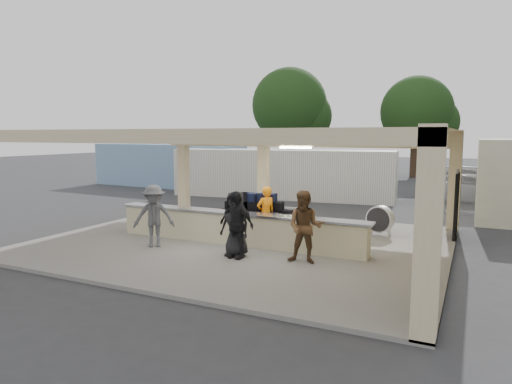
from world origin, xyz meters
The scene contains 16 objects.
ground centered at (0.00, 0.00, 0.00)m, with size 120.00×120.00×0.00m, color #2C2C2E.
pavilion centered at (0.21, 0.66, 1.35)m, with size 12.01×10.00×3.55m.
baggage_counter centered at (0.00, -0.50, 0.59)m, with size 8.20×0.58×0.98m.
luggage_cart centered at (0.08, 0.57, 0.90)m, with size 2.54×1.67×1.43m.
drum_fan centered at (3.70, 2.59, 0.63)m, with size 0.93×0.52×0.99m.
baggage_handler centered at (0.64, 0.30, 0.95)m, with size 0.62×0.34×1.70m, color orange.
passenger_a centered at (2.57, -1.54, 1.04)m, with size 0.91×0.40×1.87m, color brown.
passenger_b centered at (0.76, -1.86, 1.00)m, with size 1.06×0.38×1.80m, color black.
passenger_c centered at (-2.00, -1.83, 1.02)m, with size 1.19×0.42×1.84m, color #4C4D51.
passenger_d centered at (0.65, -1.70, 0.99)m, with size 0.87×0.36×1.78m, color black.
car_white_a centered at (6.37, 12.77, 0.71)m, with size 2.37×5.00×1.43m, color silver.
car_dark centered at (6.44, 15.01, 0.76)m, with size 1.60×4.54×1.51m, color black.
container_white centered at (-3.00, 10.35, 1.29)m, with size 11.92×2.38×2.58m, color silver.
container_blue centered at (-11.83, 12.06, 1.38)m, with size 10.65×2.56×2.77m, color #7D9AC8.
tree_left centered at (-7.68, 24.16, 5.59)m, with size 6.60×6.30×9.00m.
tree_mid centered at (2.32, 26.16, 4.96)m, with size 6.00×5.60×8.00m.
Camera 1 is at (6.42, -12.39, 3.38)m, focal length 32.00 mm.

